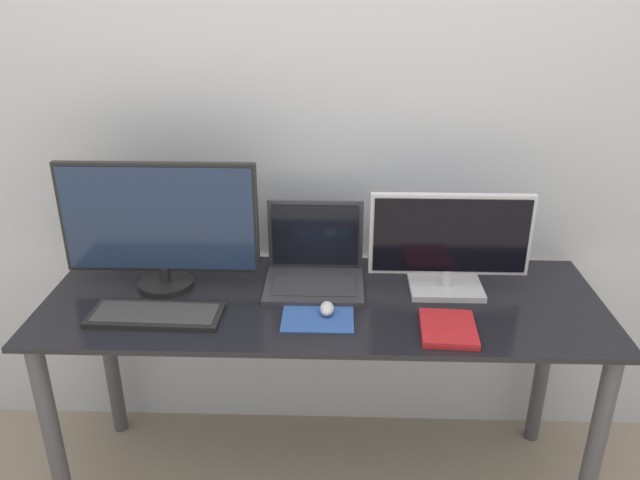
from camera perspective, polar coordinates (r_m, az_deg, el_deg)
name	(u,v)px	position (r m, az deg, el deg)	size (l,w,h in m)	color
wall_back	(326,124)	(2.20, 0.55, 10.57)	(7.00, 0.05, 2.50)	silver
desk	(323,333)	(2.09, 0.25, -8.49)	(1.80, 0.63, 0.77)	black
monitor_left	(159,224)	(2.07, -14.47, 1.39)	(0.64, 0.18, 0.43)	black
monitor_right	(450,244)	(2.04, 11.76, -0.35)	(0.52, 0.17, 0.34)	silver
laptop	(315,264)	(2.10, -0.49, -2.25)	(0.33, 0.26, 0.26)	#333338
keyboard	(156,315)	(1.98, -14.79, -6.64)	(0.41, 0.17, 0.02)	black
mousepad	(318,318)	(1.92, -0.21, -7.11)	(0.22, 0.17, 0.00)	#2D519E
mouse	(327,309)	(1.93, 0.64, -6.29)	(0.04, 0.07, 0.03)	silver
book	(448,329)	(1.89, 11.64, -7.94)	(0.17, 0.20, 0.02)	red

